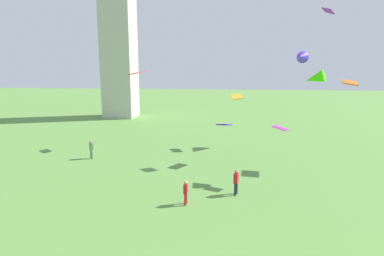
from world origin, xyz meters
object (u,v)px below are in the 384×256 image
(kite_flying_3, at_px, (350,83))
(kite_flying_5, at_px, (137,73))
(kite_flying_0, at_px, (224,125))
(kite_flying_6, at_px, (237,97))
(kite_flying_4, at_px, (302,57))
(person_1, at_px, (186,191))
(kite_flying_1, at_px, (328,11))
(person_2, at_px, (91,148))
(kite_flying_2, at_px, (280,128))
(kite_flying_7, at_px, (315,78))
(person_0, at_px, (236,181))

(kite_flying_3, relative_size, kite_flying_5, 1.01)
(kite_flying_0, bearing_deg, kite_flying_6, -169.68)
(kite_flying_4, bearing_deg, person_1, -100.48)
(kite_flying_1, xyz_separation_m, kite_flying_6, (-7.86, 3.22, -8.06))
(person_2, bearing_deg, kite_flying_2, -140.84)
(person_1, height_order, kite_flying_3, kite_flying_3)
(kite_flying_2, distance_m, kite_flying_7, 5.07)
(person_2, bearing_deg, kite_flying_1, -116.78)
(person_1, xyz_separation_m, kite_flying_5, (-7.30, 14.88, 7.07))
(kite_flying_1, relative_size, kite_flying_7, 0.71)
(kite_flying_2, distance_m, kite_flying_4, 14.91)
(person_0, bearing_deg, person_1, 137.67)
(kite_flying_4, xyz_separation_m, kite_flying_6, (-6.92, -2.24, -4.19))
(person_0, distance_m, person_2, 15.40)
(kite_flying_6, bearing_deg, kite_flying_1, -123.10)
(person_0, distance_m, person_1, 3.76)
(kite_flying_1, relative_size, kite_flying_3, 0.70)
(person_1, height_order, kite_flying_0, kite_flying_0)
(kite_flying_7, bearing_deg, kite_flying_0, -84.97)
(kite_flying_1, distance_m, kite_flying_5, 19.50)
(person_0, relative_size, kite_flying_5, 0.93)
(person_0, bearing_deg, kite_flying_7, -34.42)
(kite_flying_0, xyz_separation_m, kite_flying_3, (10.50, 0.33, 3.78))
(person_1, xyz_separation_m, kite_flying_6, (3.36, 15.66, 4.60))
(kite_flying_3, bearing_deg, kite_flying_0, -75.13)
(kite_flying_0, bearing_deg, person_2, -68.95)
(person_1, xyz_separation_m, kite_flying_7, (9.12, 6.97, 6.85))
(kite_flying_1, relative_size, kite_flying_5, 0.71)
(kite_flying_6, bearing_deg, person_2, 103.89)
(kite_flying_3, bearing_deg, person_0, -37.85)
(kite_flying_2, height_order, kite_flying_5, kite_flying_5)
(kite_flying_7, bearing_deg, kite_flying_2, -25.21)
(kite_flying_0, height_order, kite_flying_7, kite_flying_7)
(person_1, xyz_separation_m, kite_flying_2, (6.34, 4.60, 3.33))
(person_2, bearing_deg, kite_flying_6, -100.22)
(kite_flying_1, distance_m, kite_flying_2, 13.13)
(person_1, bearing_deg, kite_flying_1, 142.41)
(kite_flying_0, xyz_separation_m, kite_flying_1, (9.04, 3.06, 10.02))
(person_1, height_order, person_2, person_2)
(kite_flying_4, relative_size, kite_flying_7, 1.16)
(kite_flying_0, bearing_deg, kite_flying_3, 112.75)
(kite_flying_4, bearing_deg, kite_flying_3, -54.24)
(person_0, bearing_deg, kite_flying_1, -21.97)
(kite_flying_0, xyz_separation_m, kite_flying_2, (4.16, -4.79, 0.69))
(kite_flying_1, xyz_separation_m, kite_flying_3, (1.46, -2.72, -6.24))
(kite_flying_2, height_order, kite_flying_3, kite_flying_3)
(person_0, relative_size, person_2, 1.00)
(person_1, relative_size, kite_flying_7, 0.84)
(kite_flying_2, bearing_deg, person_0, -109.98)
(person_1, bearing_deg, kite_flying_6, 172.34)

